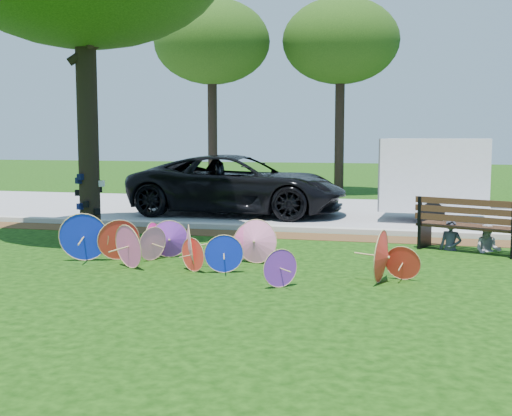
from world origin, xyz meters
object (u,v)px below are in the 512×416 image
(person_left, at_px, (451,221))
(parasol_pile, at_px, (199,245))
(black_van, at_px, (238,185))
(person_right, at_px, (489,225))
(cargo_trailer, at_px, (436,175))
(park_bench, at_px, (470,225))

(person_left, bearing_deg, parasol_pile, -130.83)
(black_van, xyz_separation_m, person_right, (6.31, -4.59, -0.32))
(cargo_trailer, bearing_deg, person_right, -74.11)
(parasol_pile, bearing_deg, cargo_trailer, 60.13)
(park_bench, relative_size, person_left, 1.69)
(cargo_trailer, relative_size, park_bench, 1.34)
(black_van, bearing_deg, person_left, -128.88)
(cargo_trailer, distance_m, person_left, 4.48)
(cargo_trailer, height_order, park_bench, cargo_trailer)
(parasol_pile, bearing_deg, black_van, 100.27)
(park_bench, bearing_deg, cargo_trailer, 119.00)
(parasol_pile, distance_m, person_left, 5.07)
(black_van, height_order, park_bench, black_van)
(park_bench, height_order, person_left, person_left)
(park_bench, xyz_separation_m, person_right, (0.35, 0.05, 0.01))
(cargo_trailer, distance_m, park_bench, 4.56)
(black_van, xyz_separation_m, park_bench, (5.96, -4.64, -0.33))
(black_van, relative_size, park_bench, 3.07)
(parasol_pile, relative_size, cargo_trailer, 2.37)
(black_van, xyz_separation_m, cargo_trailer, (5.41, -0.16, 0.39))
(black_van, xyz_separation_m, person_left, (5.61, -4.59, -0.26))
(parasol_pile, bearing_deg, person_right, 28.46)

